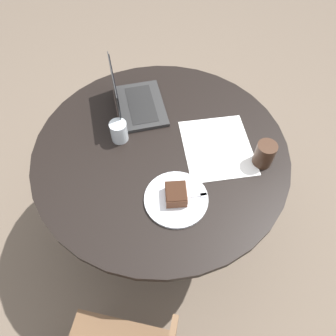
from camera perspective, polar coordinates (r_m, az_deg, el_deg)
ground_plane at (r=2.10m, az=-0.90°, el=-9.10°), size 12.00×12.00×0.00m
dining_table at (r=1.59m, az=-1.18°, el=-0.27°), size 1.14×1.14×0.74m
paper_document at (r=1.48m, az=8.59°, el=3.60°), size 0.37×0.33×0.00m
plate at (r=1.32m, az=1.43°, el=-5.41°), size 0.26×0.26×0.01m
cake_slice at (r=1.29m, az=1.19°, el=-4.62°), size 0.11×0.10×0.05m
fork at (r=1.32m, az=3.96°, el=-4.95°), size 0.03×0.17×0.00m
coffee_glass at (r=1.43m, az=16.47°, el=2.35°), size 0.08×0.08×0.11m
water_glass at (r=1.48m, az=-8.54°, el=6.32°), size 0.08×0.08×0.10m
laptop at (r=1.61m, az=-5.86°, el=11.39°), size 0.31×0.23×0.23m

